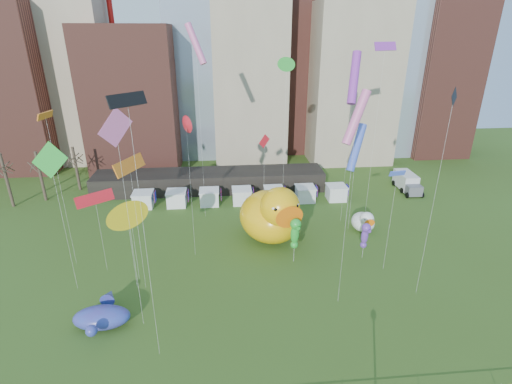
{
  "coord_description": "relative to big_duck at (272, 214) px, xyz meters",
  "views": [
    {
      "loc": [
        -1.85,
        -18.82,
        24.82
      ],
      "look_at": [
        0.97,
        11.68,
        12.0
      ],
      "focal_mm": 27.0,
      "sensor_mm": 36.0,
      "label": 1
    }
  ],
  "objects": [
    {
      "name": "kite_10",
      "position": [
        -11.76,
        -17.84,
        16.97
      ],
      "size": [
        2.12,
        2.27,
        21.29
      ],
      "color": "silver",
      "rests_on": "ground"
    },
    {
      "name": "box_truck",
      "position": [
        24.8,
        14.78,
        -2.25
      ],
      "size": [
        2.88,
        6.73,
        2.83
      ],
      "rotation": [
        0.0,
        0.0,
        -0.02
      ],
      "color": "silver",
      "rests_on": "ground"
    },
    {
      "name": "skyline",
      "position": [
        -1.89,
        37.07,
        17.73
      ],
      "size": [
        101.0,
        23.0,
        68.0
      ],
      "color": "brown",
      "rests_on": "ground"
    },
    {
      "name": "kite_2",
      "position": [
        13.4,
        -11.96,
        14.98
      ],
      "size": [
        1.21,
        1.18,
        20.62
      ],
      "color": "silver",
      "rests_on": "ground"
    },
    {
      "name": "kite_13",
      "position": [
        10.76,
        2.17,
        7.72
      ],
      "size": [
        3.1,
        3.18,
        14.36
      ],
      "color": "silver",
      "rests_on": "ground"
    },
    {
      "name": "kite_7",
      "position": [
        10.52,
        4.8,
        15.83
      ],
      "size": [
        2.4,
        3.86,
        22.71
      ],
      "color": "silver",
      "rests_on": "ground"
    },
    {
      "name": "small_duck",
      "position": [
        12.51,
        1.36,
        -2.24
      ],
      "size": [
        3.05,
        4.12,
        3.18
      ],
      "rotation": [
        0.0,
        0.0,
        0.01
      ],
      "color": "white",
      "rests_on": "ground"
    },
    {
      "name": "kite_6",
      "position": [
        -23.22,
        -3.19,
        13.27
      ],
      "size": [
        0.83,
        2.32,
        17.52
      ],
      "color": "silver",
      "rests_on": "ground"
    },
    {
      "name": "kite_15",
      "position": [
        13.82,
        4.36,
        19.31
      ],
      "size": [
        3.22,
        1.64,
        23.68
      ],
      "color": "silver",
      "rests_on": "ground"
    },
    {
      "name": "whale_inflatable",
      "position": [
        -17.32,
        -13.84,
        -2.68
      ],
      "size": [
        5.1,
        6.54,
        2.24
      ],
      "rotation": [
        0.0,
        0.0,
        -0.01
      ],
      "color": "#433186",
      "rests_on": "ground"
    },
    {
      "name": "kite_14",
      "position": [
        -14.45,
        -8.5,
        9.77
      ],
      "size": [
        2.15,
        3.95,
        14.13
      ],
      "color": "silver",
      "rests_on": "ground"
    },
    {
      "name": "kite_4",
      "position": [
        -15.38,
        -8.22,
        4.62
      ],
      "size": [
        2.51,
        2.12,
        9.8
      ],
      "color": "silver",
      "rests_on": "ground"
    },
    {
      "name": "kite_1",
      "position": [
        -13.72,
        -14.02,
        14.25
      ],
      "size": [
        2.08,
        2.14,
        19.75
      ],
      "color": "silver",
      "rests_on": "ground"
    },
    {
      "name": "pavilion",
      "position": [
        -8.14,
        18.01,
        -2.11
      ],
      "size": [
        38.0,
        6.0,
        3.2
      ],
      "primitive_type": "cube",
      "color": "black",
      "rests_on": "ground"
    },
    {
      "name": "kite_12",
      "position": [
        -15.39,
        -6.97,
        4.31
      ],
      "size": [
        1.53,
        0.66,
        9.05
      ],
      "color": "silver",
      "rests_on": "ground"
    },
    {
      "name": "bare_trees",
      "position": [
        -34.3,
        16.55,
        0.3
      ],
      "size": [
        8.44,
        6.44,
        8.5
      ],
      "color": "#382B21",
      "rests_on": "ground"
    },
    {
      "name": "kite_3",
      "position": [
        2.03,
        4.56,
        17.4
      ],
      "size": [
        1.37,
        1.31,
        22.05
      ],
      "color": "silver",
      "rests_on": "ground"
    },
    {
      "name": "kite_9",
      "position": [
        5.03,
        -12.5,
        14.62
      ],
      "size": [
        2.65,
        2.0,
        20.58
      ],
      "color": "silver",
      "rests_on": "ground"
    },
    {
      "name": "kite_0",
      "position": [
        0.05,
        9.8,
        6.53
      ],
      "size": [
        1.68,
        1.15,
        11.47
      ],
      "color": "silver",
      "rests_on": "ground"
    },
    {
      "name": "seahorse_green",
      "position": [
        1.92,
        -5.12,
        0.31
      ],
      "size": [
        1.42,
        1.7,
        5.58
      ],
      "rotation": [
        0.0,
        0.0,
        0.13
      ],
      "color": "silver",
      "rests_on": "ground"
    },
    {
      "name": "kite_16",
      "position": [
        -19.29,
        -4.92,
        5.08
      ],
      "size": [
        3.42,
        2.85,
        9.41
      ],
      "color": "silver",
      "rests_on": "ground"
    },
    {
      "name": "seahorse_purple",
      "position": [
        10.17,
        -5.07,
        -0.46
      ],
      "size": [
        1.21,
        1.45,
        4.59
      ],
      "rotation": [
        0.0,
        0.0,
        0.12
      ],
      "color": "silver",
      "rests_on": "ground"
    },
    {
      "name": "kite_8",
      "position": [
        -9.6,
        -2.56,
        12.1
      ],
      "size": [
        0.99,
        1.71,
        16.74
      ],
      "color": "silver",
      "rests_on": "ground"
    },
    {
      "name": "vendor_tents",
      "position": [
        -3.12,
        12.01,
        -2.6
      ],
      "size": [
        33.24,
        2.8,
        2.4
      ],
      "color": "white",
      "rests_on": "ground"
    },
    {
      "name": "kite_17",
      "position": [
        -8.68,
        7.76,
        19.67
      ],
      "size": [
        2.85,
        2.33,
        25.86
      ],
      "color": "silver",
      "rests_on": "ground"
    },
    {
      "name": "kite_11",
      "position": [
        -21.56,
        -7.95,
        10.19
      ],
      "size": [
        3.53,
        0.65,
        15.82
      ],
      "color": "silver",
      "rests_on": "ground"
    },
    {
      "name": "kite_5",
      "position": [
        11.7,
        -7.55,
        7.65
      ],
      "size": [
        1.77,
        0.55,
        11.78
      ],
      "color": "silver",
      "rests_on": "ground"
    },
    {
      "name": "big_duck",
      "position": [
        0.0,
        0.0,
        0.0
      ],
      "size": [
        9.81,
        11.4,
        8.07
      ],
      "rotation": [
        0.0,
        0.0,
        0.28
      ],
      "color": "#F5B20C",
      "rests_on": "ground"
    }
  ]
}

